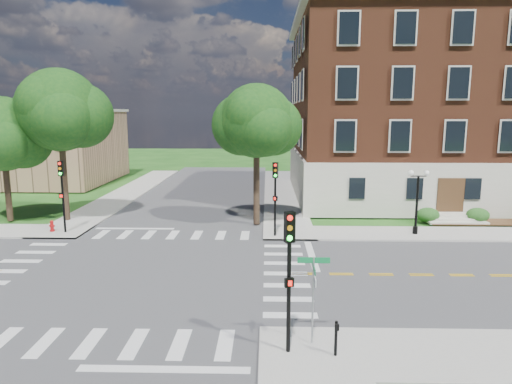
{
  "coord_description": "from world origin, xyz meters",
  "views": [
    {
      "loc": [
        6.25,
        -21.96,
        8.04
      ],
      "look_at": [
        5.57,
        5.69,
        3.2
      ],
      "focal_mm": 32.0,
      "sensor_mm": 36.0,
      "label": 1
    }
  ],
  "objects_px": {
    "traffic_signal_nw": "(62,187)",
    "street_sign_pole": "(313,283)",
    "push_button_post": "(336,337)",
    "traffic_signal_ne": "(275,189)",
    "fire_hydrant": "(52,226)",
    "twin_lamp_west": "(417,198)",
    "traffic_signal_se": "(289,264)"
  },
  "relations": [
    {
      "from": "twin_lamp_west",
      "to": "push_button_post",
      "type": "relative_size",
      "value": 3.53
    },
    {
      "from": "push_button_post",
      "to": "twin_lamp_west",
      "type": "bearing_deg",
      "value": 64.15
    },
    {
      "from": "traffic_signal_se",
      "to": "traffic_signal_ne",
      "type": "xyz_separation_m",
      "value": [
        -0.21,
        14.62,
        0.0
      ]
    },
    {
      "from": "traffic_signal_se",
      "to": "street_sign_pole",
      "type": "bearing_deg",
      "value": 35.36
    },
    {
      "from": "street_sign_pole",
      "to": "push_button_post",
      "type": "height_order",
      "value": "street_sign_pole"
    },
    {
      "from": "twin_lamp_west",
      "to": "street_sign_pole",
      "type": "distance_m",
      "value": 16.84
    },
    {
      "from": "traffic_signal_ne",
      "to": "twin_lamp_west",
      "type": "bearing_deg",
      "value": 4.26
    },
    {
      "from": "traffic_signal_nw",
      "to": "twin_lamp_west",
      "type": "relative_size",
      "value": 1.13
    },
    {
      "from": "traffic_signal_ne",
      "to": "traffic_signal_nw",
      "type": "bearing_deg",
      "value": 177.76
    },
    {
      "from": "twin_lamp_west",
      "to": "street_sign_pole",
      "type": "xyz_separation_m",
      "value": [
        -8.22,
        -14.69,
        -0.21
      ]
    },
    {
      "from": "traffic_signal_se",
      "to": "push_button_post",
      "type": "xyz_separation_m",
      "value": [
        1.56,
        -0.23,
        -2.39
      ]
    },
    {
      "from": "street_sign_pole",
      "to": "fire_hydrant",
      "type": "bearing_deg",
      "value": 137.55
    },
    {
      "from": "push_button_post",
      "to": "fire_hydrant",
      "type": "height_order",
      "value": "push_button_post"
    },
    {
      "from": "push_button_post",
      "to": "traffic_signal_nw",
      "type": "bearing_deg",
      "value": 135.79
    },
    {
      "from": "traffic_signal_se",
      "to": "traffic_signal_nw",
      "type": "xyz_separation_m",
      "value": [
        -14.27,
        15.17,
        0.0
      ]
    },
    {
      "from": "fire_hydrant",
      "to": "twin_lamp_west",
      "type": "bearing_deg",
      "value": -0.07
    },
    {
      "from": "traffic_signal_nw",
      "to": "fire_hydrant",
      "type": "distance_m",
      "value": 2.89
    },
    {
      "from": "traffic_signal_ne",
      "to": "traffic_signal_nw",
      "type": "height_order",
      "value": "same"
    },
    {
      "from": "push_button_post",
      "to": "traffic_signal_ne",
      "type": "bearing_deg",
      "value": 96.76
    },
    {
      "from": "street_sign_pole",
      "to": "twin_lamp_west",
      "type": "bearing_deg",
      "value": 60.79
    },
    {
      "from": "traffic_signal_se",
      "to": "traffic_signal_ne",
      "type": "relative_size",
      "value": 1.0
    },
    {
      "from": "traffic_signal_ne",
      "to": "traffic_signal_nw",
      "type": "xyz_separation_m",
      "value": [
        -14.06,
        0.55,
        0.0
      ]
    },
    {
      "from": "traffic_signal_se",
      "to": "twin_lamp_west",
      "type": "xyz_separation_m",
      "value": [
        9.08,
        15.31,
        -0.66
      ]
    },
    {
      "from": "twin_lamp_west",
      "to": "fire_hydrant",
      "type": "relative_size",
      "value": 5.64
    },
    {
      "from": "traffic_signal_se",
      "to": "traffic_signal_nw",
      "type": "relative_size",
      "value": 1.0
    },
    {
      "from": "traffic_signal_ne",
      "to": "traffic_signal_se",
      "type": "bearing_deg",
      "value": -89.2
    },
    {
      "from": "twin_lamp_west",
      "to": "fire_hydrant",
      "type": "bearing_deg",
      "value": 179.93
    },
    {
      "from": "traffic_signal_nw",
      "to": "street_sign_pole",
      "type": "bearing_deg",
      "value": -43.88
    },
    {
      "from": "traffic_signal_ne",
      "to": "traffic_signal_nw",
      "type": "distance_m",
      "value": 14.07
    },
    {
      "from": "traffic_signal_ne",
      "to": "push_button_post",
      "type": "xyz_separation_m",
      "value": [
        1.76,
        -14.84,
        -2.39
      ]
    },
    {
      "from": "traffic_signal_nw",
      "to": "twin_lamp_west",
      "type": "xyz_separation_m",
      "value": [
        23.35,
        0.14,
        -0.66
      ]
    },
    {
      "from": "traffic_signal_se",
      "to": "twin_lamp_west",
      "type": "distance_m",
      "value": 17.81
    }
  ]
}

